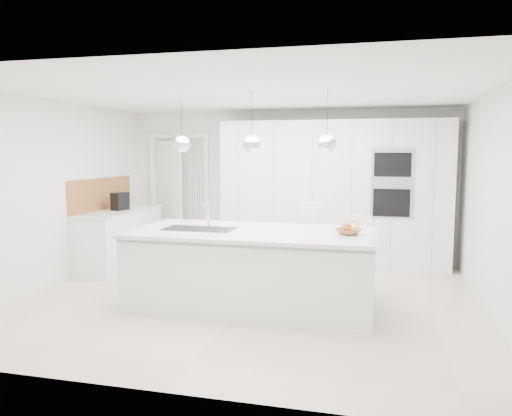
% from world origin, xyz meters
% --- Properties ---
extents(floor, '(5.50, 5.50, 0.00)m').
position_xyz_m(floor, '(0.00, 0.00, 0.00)').
color(floor, beige).
rests_on(floor, ground).
extents(wall_back, '(5.50, 0.00, 5.50)m').
position_xyz_m(wall_back, '(0.00, 2.50, 1.25)').
color(wall_back, white).
rests_on(wall_back, ground).
extents(wall_left, '(0.00, 5.00, 5.00)m').
position_xyz_m(wall_left, '(-2.75, 0.00, 1.25)').
color(wall_left, white).
rests_on(wall_left, ground).
extents(ceiling, '(5.50, 5.50, 0.00)m').
position_xyz_m(ceiling, '(0.00, 0.00, 2.50)').
color(ceiling, white).
rests_on(ceiling, wall_back).
extents(tall_cabinets, '(3.60, 0.60, 2.30)m').
position_xyz_m(tall_cabinets, '(0.80, 2.20, 1.15)').
color(tall_cabinets, white).
rests_on(tall_cabinets, floor).
extents(oven_stack, '(0.62, 0.04, 1.05)m').
position_xyz_m(oven_stack, '(1.70, 1.89, 1.35)').
color(oven_stack, '#A5A5A8').
rests_on(oven_stack, tall_cabinets).
extents(doorway_frame, '(1.11, 0.08, 2.13)m').
position_xyz_m(doorway_frame, '(-1.95, 2.47, 1.02)').
color(doorway_frame, white).
rests_on(doorway_frame, floor).
extents(hallway_door, '(0.76, 0.38, 2.00)m').
position_xyz_m(hallway_door, '(-2.20, 2.42, 1.00)').
color(hallway_door, white).
rests_on(hallway_door, floor).
extents(radiator, '(0.32, 0.04, 1.40)m').
position_xyz_m(radiator, '(-1.63, 2.46, 0.85)').
color(radiator, white).
rests_on(radiator, floor).
extents(left_base_cabinets, '(0.60, 1.80, 0.86)m').
position_xyz_m(left_base_cabinets, '(-2.45, 1.20, 0.43)').
color(left_base_cabinets, white).
rests_on(left_base_cabinets, floor).
extents(left_worktop, '(0.62, 1.82, 0.04)m').
position_xyz_m(left_worktop, '(-2.45, 1.20, 0.88)').
color(left_worktop, white).
rests_on(left_worktop, left_base_cabinets).
extents(oak_backsplash, '(0.02, 1.80, 0.50)m').
position_xyz_m(oak_backsplash, '(-2.74, 1.20, 1.15)').
color(oak_backsplash, '#A56837').
rests_on(oak_backsplash, wall_left).
extents(island_base, '(2.80, 1.20, 0.86)m').
position_xyz_m(island_base, '(0.10, -0.30, 0.43)').
color(island_base, white).
rests_on(island_base, floor).
extents(island_worktop, '(2.84, 1.40, 0.04)m').
position_xyz_m(island_worktop, '(0.10, -0.25, 0.88)').
color(island_worktop, white).
rests_on(island_worktop, island_base).
extents(island_sink, '(0.84, 0.44, 0.18)m').
position_xyz_m(island_sink, '(-0.55, -0.30, 0.82)').
color(island_sink, '#3F3F42').
rests_on(island_sink, island_worktop).
extents(island_tap, '(0.02, 0.02, 0.30)m').
position_xyz_m(island_tap, '(-0.50, -0.10, 1.05)').
color(island_tap, white).
rests_on(island_tap, island_worktop).
extents(pendant_left, '(0.20, 0.20, 0.20)m').
position_xyz_m(pendant_left, '(-0.75, -0.30, 1.90)').
color(pendant_left, white).
rests_on(pendant_left, ceiling).
extents(pendant_mid, '(0.20, 0.20, 0.20)m').
position_xyz_m(pendant_mid, '(0.10, -0.30, 1.90)').
color(pendant_mid, white).
rests_on(pendant_mid, ceiling).
extents(pendant_right, '(0.20, 0.20, 0.20)m').
position_xyz_m(pendant_right, '(0.95, -0.30, 1.90)').
color(pendant_right, white).
rests_on(pendant_right, ceiling).
extents(fruit_bowl, '(0.36, 0.36, 0.07)m').
position_xyz_m(fruit_bowl, '(1.20, -0.28, 0.93)').
color(fruit_bowl, '#A56837').
rests_on(fruit_bowl, island_worktop).
extents(espresso_machine, '(0.22, 0.29, 0.28)m').
position_xyz_m(espresso_machine, '(-2.43, 1.21, 1.04)').
color(espresso_machine, black).
rests_on(espresso_machine, left_worktop).
extents(bar_stool_left, '(0.46, 0.57, 1.12)m').
position_xyz_m(bar_stool_left, '(0.64, 0.67, 0.56)').
color(bar_stool_left, white).
rests_on(bar_stool_left, floor).
extents(bar_stool_right, '(0.48, 0.54, 0.98)m').
position_xyz_m(bar_stool_right, '(1.31, 0.60, 0.49)').
color(bar_stool_right, white).
rests_on(bar_stool_right, floor).
extents(apple_a, '(0.09, 0.09, 0.09)m').
position_xyz_m(apple_a, '(1.18, -0.21, 0.97)').
color(apple_a, '#AD301B').
rests_on(apple_a, fruit_bowl).
extents(apple_b, '(0.08, 0.08, 0.08)m').
position_xyz_m(apple_b, '(1.19, -0.22, 0.97)').
color(apple_b, '#AD301B').
rests_on(apple_b, fruit_bowl).
extents(banana_bunch, '(0.24, 0.17, 0.21)m').
position_xyz_m(banana_bunch, '(1.22, -0.29, 1.02)').
color(banana_bunch, yellow).
rests_on(banana_bunch, fruit_bowl).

